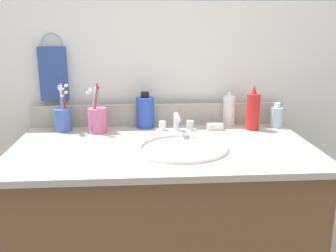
# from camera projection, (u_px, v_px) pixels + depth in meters

# --- Properties ---
(vanity_cabinet) EXTENTS (1.02, 0.55, 0.77)m
(vanity_cabinet) POSITION_uv_depth(u_px,v_px,m) (163.00, 246.00, 1.47)
(vanity_cabinet) COLOR brown
(vanity_cabinet) RESTS_ON ground_plane
(countertop) EXTENTS (1.07, 0.60, 0.02)m
(countertop) POSITION_uv_depth(u_px,v_px,m) (163.00, 148.00, 1.37)
(countertop) COLOR #B2A899
(countertop) RESTS_ON vanity_cabinet
(backsplash) EXTENTS (1.07, 0.02, 0.09)m
(backsplash) POSITION_uv_depth(u_px,v_px,m) (159.00, 115.00, 1.63)
(backsplash) COLOR #B2A899
(backsplash) RESTS_ON countertop
(back_wall) EXTENTS (2.17, 0.04, 1.30)m
(back_wall) POSITION_uv_depth(u_px,v_px,m) (158.00, 151.00, 1.74)
(back_wall) COLOR white
(back_wall) RESTS_ON ground_plane
(towel_ring) EXTENTS (0.10, 0.01, 0.10)m
(towel_ring) POSITION_uv_depth(u_px,v_px,m) (52.00, 44.00, 1.56)
(towel_ring) COLOR silver
(hand_towel) EXTENTS (0.11, 0.04, 0.22)m
(hand_towel) POSITION_uv_depth(u_px,v_px,m) (53.00, 74.00, 1.58)
(hand_towel) COLOR #334C8C
(sink_basin) EXTENTS (0.32, 0.32, 0.11)m
(sink_basin) POSITION_uv_depth(u_px,v_px,m) (181.00, 157.00, 1.33)
(sink_basin) COLOR white
(sink_basin) RESTS_ON countertop
(faucet) EXTENTS (0.16, 0.10, 0.08)m
(faucet) POSITION_uv_depth(u_px,v_px,m) (176.00, 126.00, 1.51)
(faucet) COLOR silver
(faucet) RESTS_ON countertop
(bottle_spray_red) EXTENTS (0.05, 0.05, 0.18)m
(bottle_spray_red) POSITION_uv_depth(u_px,v_px,m) (253.00, 111.00, 1.55)
(bottle_spray_red) COLOR red
(bottle_spray_red) RESTS_ON countertop
(bottle_gel_clear) EXTENTS (0.05, 0.05, 0.10)m
(bottle_gel_clear) POSITION_uv_depth(u_px,v_px,m) (276.00, 117.00, 1.59)
(bottle_gel_clear) COLOR silver
(bottle_gel_clear) RESTS_ON countertop
(bottle_lotion_white) EXTENTS (0.05, 0.05, 0.15)m
(bottle_lotion_white) POSITION_uv_depth(u_px,v_px,m) (229.00, 110.00, 1.62)
(bottle_lotion_white) COLOR white
(bottle_lotion_white) RESTS_ON countertop
(bottle_shampoo_blue) EXTENTS (0.07, 0.07, 0.15)m
(bottle_shampoo_blue) POSITION_uv_depth(u_px,v_px,m) (145.00, 112.00, 1.58)
(bottle_shampoo_blue) COLOR #2D4CB2
(bottle_shampoo_blue) RESTS_ON countertop
(cup_blue_plastic) EXTENTS (0.07, 0.10, 0.19)m
(cup_blue_plastic) POSITION_uv_depth(u_px,v_px,m) (63.00, 118.00, 1.53)
(cup_blue_plastic) COLOR #3F66B7
(cup_blue_plastic) RESTS_ON countertop
(cup_pink) EXTENTS (0.08, 0.08, 0.20)m
(cup_pink) POSITION_uv_depth(u_px,v_px,m) (97.00, 119.00, 1.52)
(cup_pink) COLOR #D16693
(cup_pink) RESTS_ON countertop
(soap_bar) EXTENTS (0.06, 0.04, 0.02)m
(soap_bar) POSITION_uv_depth(u_px,v_px,m) (215.00, 126.00, 1.57)
(soap_bar) COLOR white
(soap_bar) RESTS_ON countertop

